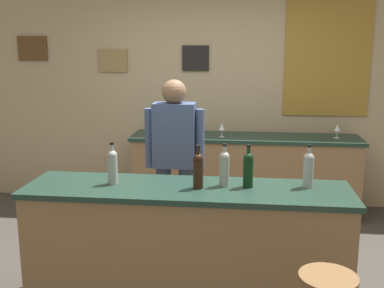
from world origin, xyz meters
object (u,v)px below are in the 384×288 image
at_px(wine_bottle_c, 224,167).
at_px(wine_bottle_d, 248,168).
at_px(bartender, 175,158).
at_px(wine_bottle_e, 308,169).
at_px(wine_glass_b, 337,128).
at_px(wine_glass_a, 222,127).
at_px(wine_bottle_a, 113,166).
at_px(wine_bottle_b, 198,169).

xyz_separation_m(wine_bottle_c, wine_bottle_d, (0.17, -0.01, 0.00)).
height_order(bartender, wine_bottle_e, bartender).
bearing_deg(wine_glass_b, wine_bottle_c, -119.97).
bearing_deg(bartender, wine_bottle_c, -56.79).
bearing_deg(wine_glass_a, wine_bottle_c, -86.43).
distance_m(bartender, wine_bottle_d, 0.97).
xyz_separation_m(wine_bottle_c, wine_bottle_e, (0.59, 0.04, 0.00)).
bearing_deg(wine_bottle_a, wine_bottle_b, -2.90).
distance_m(wine_bottle_c, wine_glass_b, 2.29).
bearing_deg(wine_bottle_a, wine_glass_b, 46.26).
relative_size(wine_bottle_c, wine_glass_b, 1.97).
height_order(wine_bottle_c, wine_glass_a, wine_bottle_c).
distance_m(wine_bottle_a, wine_bottle_c, 0.80).
bearing_deg(wine_glass_a, wine_bottle_d, -81.50).
bearing_deg(wine_glass_b, wine_bottle_b, -122.68).
bearing_deg(wine_glass_b, bartender, -141.69).
bearing_deg(wine_bottle_c, wine_bottle_b, -156.80).
height_order(bartender, wine_glass_a, bartender).
bearing_deg(wine_glass_a, wine_bottle_a, -109.18).
xyz_separation_m(bartender, wine_glass_b, (1.61, 1.27, 0.07)).
relative_size(wine_bottle_c, wine_glass_a, 1.97).
relative_size(wine_glass_a, wine_glass_b, 1.00).
distance_m(wine_bottle_c, wine_bottle_e, 0.59).
relative_size(bartender, wine_bottle_e, 5.29).
xyz_separation_m(bartender, wine_bottle_e, (1.05, -0.68, 0.12)).
bearing_deg(wine_glass_b, wine_bottle_e, -106.00).
bearing_deg(wine_bottle_d, wine_glass_a, 98.50).
height_order(wine_bottle_b, wine_bottle_e, same).
bearing_deg(wine_bottle_d, wine_glass_b, 63.90).
bearing_deg(wine_glass_a, bartender, -106.20).
height_order(bartender, wine_bottle_a, bartender).
xyz_separation_m(bartender, wine_bottle_d, (0.63, -0.72, 0.12)).
bearing_deg(wine_bottle_e, wine_bottle_d, -173.85).
bearing_deg(wine_bottle_e, wine_glass_b, 74.00).
relative_size(wine_bottle_c, wine_bottle_d, 1.00).
bearing_deg(wine_bottle_c, wine_glass_a, 93.57).
bearing_deg(wine_glass_a, wine_bottle_b, -91.70).
distance_m(wine_bottle_d, wine_glass_b, 2.22).
height_order(wine_glass_a, wine_glass_b, same).
relative_size(bartender, wine_bottle_b, 5.29).
xyz_separation_m(wine_bottle_b, wine_glass_b, (1.32, 2.06, -0.05)).
distance_m(wine_bottle_b, wine_bottle_d, 0.35).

